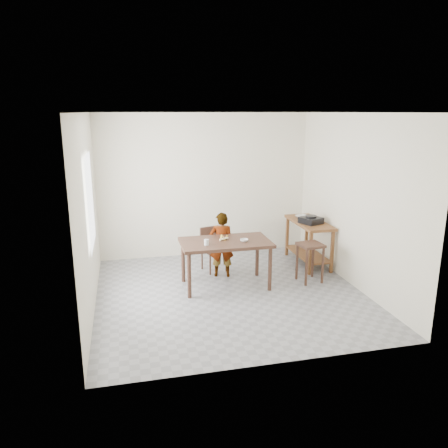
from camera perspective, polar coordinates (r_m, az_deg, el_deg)
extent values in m
cube|color=gray|center=(6.81, 0.78, -9.16)|extent=(4.00, 4.00, 0.04)
cube|color=white|center=(6.24, 0.86, 14.55)|extent=(4.00, 4.00, 0.04)
cube|color=white|center=(8.33, -2.55, 5.05)|extent=(4.00, 0.04, 2.70)
cube|color=white|center=(4.52, 7.01, -3.17)|extent=(4.00, 0.04, 2.70)
cube|color=white|center=(6.23, -17.53, 1.16)|extent=(0.04, 4.00, 2.70)
cube|color=white|center=(7.14, 16.77, 2.86)|extent=(0.04, 4.00, 2.70)
cube|color=white|center=(6.39, -17.07, 2.90)|extent=(0.02, 1.10, 1.30)
imported|color=silver|center=(7.30, -0.33, -2.71)|extent=(0.45, 0.35, 1.11)
cylinder|color=silver|center=(6.61, -2.31, -2.40)|extent=(0.07, 0.07, 0.09)
imported|color=silver|center=(6.79, 2.65, -2.15)|extent=(0.15, 0.15, 0.04)
imported|color=silver|center=(8.17, 10.16, 0.92)|extent=(0.30, 0.30, 0.06)
cube|color=black|center=(7.84, 11.27, 0.48)|extent=(0.43, 0.43, 0.11)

